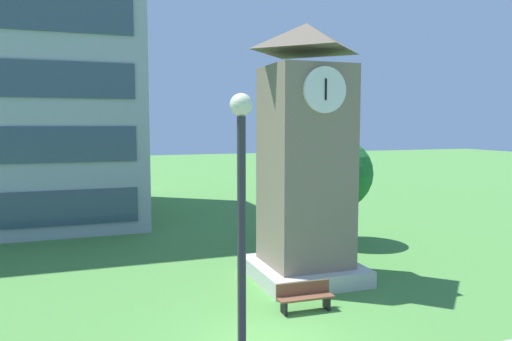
# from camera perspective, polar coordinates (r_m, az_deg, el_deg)

# --- Properties ---
(clock_tower) EXTENTS (3.85, 3.85, 9.45)m
(clock_tower) POSITION_cam_1_polar(r_m,az_deg,el_deg) (18.29, 5.75, 0.26)
(clock_tower) COLOR gray
(clock_tower) RESTS_ON ground
(park_bench) EXTENTS (1.81, 0.54, 0.88)m
(park_bench) POSITION_cam_1_polar(r_m,az_deg,el_deg) (15.89, 5.68, -14.34)
(park_bench) COLOR brown
(park_bench) RESTS_ON ground
(street_lamp) EXTENTS (0.36, 0.36, 6.31)m
(street_lamp) POSITION_cam_1_polar(r_m,az_deg,el_deg) (7.96, -1.68, -8.79)
(street_lamp) COLOR #333338
(street_lamp) RESTS_ON ground
(tree_near_tower) EXTENTS (3.50, 3.50, 5.17)m
(tree_near_tower) POSITION_cam_1_polar(r_m,az_deg,el_deg) (24.18, 9.35, -0.38)
(tree_near_tower) COLOR #513823
(tree_near_tower) RESTS_ON ground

